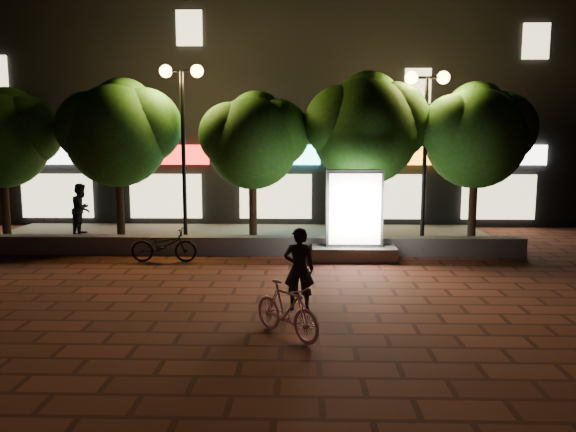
{
  "coord_description": "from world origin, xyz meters",
  "views": [
    {
      "loc": [
        1.98,
        -10.83,
        3.13
      ],
      "look_at": [
        1.65,
        1.5,
        1.42
      ],
      "focal_mm": 34.29,
      "sensor_mm": 36.0,
      "label": 1
    }
  ],
  "objects_px": {
    "tree_far_left": "(3,134)",
    "tree_left": "(119,129)",
    "scooter_pink": "(287,310)",
    "tree_far_right": "(477,132)",
    "tree_mid": "(254,137)",
    "rider": "(299,269)",
    "pedestrian": "(82,209)",
    "tree_right": "(367,125)",
    "street_lamp_right": "(426,113)",
    "street_lamp_left": "(182,109)",
    "ad_kiosk": "(354,224)",
    "scooter_parked": "(164,245)"
  },
  "relations": [
    {
      "from": "tree_far_left",
      "to": "tree_left",
      "type": "xyz_separation_m",
      "value": [
        3.5,
        0.0,
        0.15
      ]
    },
    {
      "from": "scooter_pink",
      "to": "tree_far_right",
      "type": "bearing_deg",
      "value": 13.16
    },
    {
      "from": "tree_mid",
      "to": "tree_far_right",
      "type": "relative_size",
      "value": 0.95
    },
    {
      "from": "rider",
      "to": "pedestrian",
      "type": "bearing_deg",
      "value": -48.77
    },
    {
      "from": "tree_right",
      "to": "street_lamp_right",
      "type": "height_order",
      "value": "tree_right"
    },
    {
      "from": "tree_far_right",
      "to": "tree_mid",
      "type": "bearing_deg",
      "value": -180.0
    },
    {
      "from": "tree_left",
      "to": "street_lamp_left",
      "type": "distance_m",
      "value": 2.05
    },
    {
      "from": "tree_far_left",
      "to": "tree_mid",
      "type": "xyz_separation_m",
      "value": [
        7.5,
        -0.0,
        -0.08
      ]
    },
    {
      "from": "tree_far_left",
      "to": "tree_right",
      "type": "xyz_separation_m",
      "value": [
        10.8,
        0.0,
        0.27
      ]
    },
    {
      "from": "tree_far_right",
      "to": "street_lamp_right",
      "type": "xyz_separation_m",
      "value": [
        -1.55,
        -0.26,
        0.53
      ]
    },
    {
      "from": "ad_kiosk",
      "to": "pedestrian",
      "type": "distance_m",
      "value": 9.12
    },
    {
      "from": "tree_left",
      "to": "scooter_parked",
      "type": "xyz_separation_m",
      "value": [
        1.85,
        -2.46,
        -3.0
      ]
    },
    {
      "from": "tree_far_left",
      "to": "tree_mid",
      "type": "height_order",
      "value": "tree_far_left"
    },
    {
      "from": "tree_right",
      "to": "street_lamp_left",
      "type": "distance_m",
      "value": 5.38
    },
    {
      "from": "tree_far_left",
      "to": "tree_right",
      "type": "relative_size",
      "value": 0.91
    },
    {
      "from": "rider",
      "to": "tree_right",
      "type": "bearing_deg",
      "value": -108.69
    },
    {
      "from": "tree_left",
      "to": "rider",
      "type": "distance_m",
      "value": 8.76
    },
    {
      "from": "tree_mid",
      "to": "street_lamp_left",
      "type": "height_order",
      "value": "street_lamp_left"
    },
    {
      "from": "scooter_parked",
      "to": "pedestrian",
      "type": "bearing_deg",
      "value": 42.5
    },
    {
      "from": "tree_right",
      "to": "scooter_parked",
      "type": "bearing_deg",
      "value": -155.67
    },
    {
      "from": "tree_left",
      "to": "street_lamp_left",
      "type": "xyz_separation_m",
      "value": [
        1.95,
        -0.26,
        0.58
      ]
    },
    {
      "from": "scooter_parked",
      "to": "street_lamp_left",
      "type": "bearing_deg",
      "value": -4.28
    },
    {
      "from": "tree_left",
      "to": "street_lamp_right",
      "type": "height_order",
      "value": "street_lamp_right"
    },
    {
      "from": "tree_left",
      "to": "pedestrian",
      "type": "relative_size",
      "value": 2.95
    },
    {
      "from": "tree_mid",
      "to": "tree_right",
      "type": "height_order",
      "value": "tree_right"
    },
    {
      "from": "tree_far_left",
      "to": "rider",
      "type": "bearing_deg",
      "value": -35.8
    },
    {
      "from": "tree_left",
      "to": "scooter_pink",
      "type": "height_order",
      "value": "tree_left"
    },
    {
      "from": "tree_left",
      "to": "pedestrian",
      "type": "xyz_separation_m",
      "value": [
        -1.75,
        1.22,
        -2.54
      ]
    },
    {
      "from": "tree_left",
      "to": "scooter_pink",
      "type": "distance_m",
      "value": 9.85
    },
    {
      "from": "tree_left",
      "to": "tree_mid",
      "type": "height_order",
      "value": "tree_left"
    },
    {
      "from": "tree_mid",
      "to": "rider",
      "type": "bearing_deg",
      "value": -77.91
    },
    {
      "from": "rider",
      "to": "tree_mid",
      "type": "bearing_deg",
      "value": -79.76
    },
    {
      "from": "tree_right",
      "to": "pedestrian",
      "type": "xyz_separation_m",
      "value": [
        -9.05,
        1.22,
        -2.66
      ]
    },
    {
      "from": "tree_mid",
      "to": "tree_left",
      "type": "bearing_deg",
      "value": 180.0
    },
    {
      "from": "tree_far_left",
      "to": "pedestrian",
      "type": "relative_size",
      "value": 2.79
    },
    {
      "from": "tree_far_left",
      "to": "street_lamp_right",
      "type": "xyz_separation_m",
      "value": [
        12.45,
        -0.26,
        0.6
      ]
    },
    {
      "from": "street_lamp_left",
      "to": "tree_right",
      "type": "bearing_deg",
      "value": 2.81
    },
    {
      "from": "rider",
      "to": "scooter_parked",
      "type": "distance_m",
      "value": 5.28
    },
    {
      "from": "tree_far_right",
      "to": "street_lamp_left",
      "type": "height_order",
      "value": "street_lamp_left"
    },
    {
      "from": "tree_far_left",
      "to": "scooter_parked",
      "type": "height_order",
      "value": "tree_far_left"
    },
    {
      "from": "tree_mid",
      "to": "tree_right",
      "type": "distance_m",
      "value": 3.32
    },
    {
      "from": "scooter_parked",
      "to": "tree_far_left",
      "type": "bearing_deg",
      "value": 63.39
    },
    {
      "from": "tree_right",
      "to": "street_lamp_left",
      "type": "xyz_separation_m",
      "value": [
        -5.36,
        -0.26,
        0.46
      ]
    },
    {
      "from": "tree_mid",
      "to": "scooter_parked",
      "type": "height_order",
      "value": "tree_mid"
    },
    {
      "from": "street_lamp_right",
      "to": "scooter_parked",
      "type": "distance_m",
      "value": 8.19
    },
    {
      "from": "tree_far_right",
      "to": "pedestrian",
      "type": "height_order",
      "value": "tree_far_right"
    },
    {
      "from": "street_lamp_left",
      "to": "rider",
      "type": "xyz_separation_m",
      "value": [
        3.42,
        -6.13,
        -3.25
      ]
    },
    {
      "from": "tree_mid",
      "to": "tree_far_right",
      "type": "distance_m",
      "value": 6.5
    },
    {
      "from": "tree_right",
      "to": "scooter_parked",
      "type": "distance_m",
      "value": 6.74
    },
    {
      "from": "rider",
      "to": "tree_far_right",
      "type": "bearing_deg",
      "value": -130.6
    }
  ]
}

